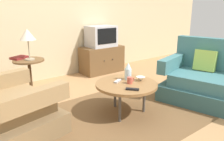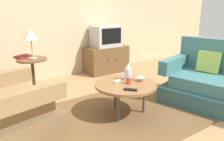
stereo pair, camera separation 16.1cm
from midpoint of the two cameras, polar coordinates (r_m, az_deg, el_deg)
ground_plane at (r=3.05m, az=6.21°, el=-11.18°), size 16.00×16.00×0.00m
back_wall at (r=4.63m, az=-12.20°, el=15.16°), size 9.00×0.12×2.70m
area_rug at (r=3.09m, az=4.90°, el=-10.78°), size 2.37×1.71×0.00m
armchair at (r=2.77m, az=-23.73°, el=-8.86°), size 1.04×1.11×0.85m
couch at (r=3.62m, az=27.18°, el=-3.35°), size 1.23×1.69×0.92m
coffee_table at (r=2.93m, az=5.09°, el=-3.85°), size 0.81×0.81×0.43m
side_table at (r=3.73m, az=-18.36°, el=0.29°), size 0.47×0.47×0.60m
tv_stand at (r=4.88m, az=-0.47°, el=2.87°), size 0.91×0.48×0.56m
television at (r=4.80m, az=-0.57°, el=8.72°), size 0.59×0.43×0.44m
table_lamp at (r=3.62m, az=-18.79°, el=8.52°), size 0.24×0.24×0.47m
vase at (r=3.03m, az=5.62°, el=-0.33°), size 0.09×0.09×0.24m
mug at (r=2.90m, az=6.02°, el=-2.56°), size 0.12×0.07×0.08m
bowl at (r=3.02m, az=8.78°, el=-2.23°), size 0.12×0.12×0.06m
tv_remote_dark at (r=2.69m, az=6.45°, el=-4.86°), size 0.14×0.15×0.02m
tv_remote_silver at (r=2.97m, az=2.84°, el=-2.74°), size 0.15×0.10×0.02m
book at (r=3.81m, az=-20.60°, el=3.35°), size 0.28×0.25×0.04m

